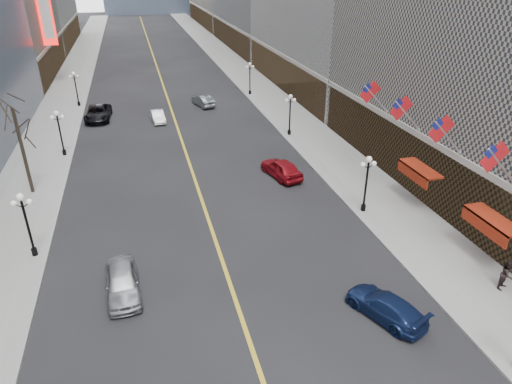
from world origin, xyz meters
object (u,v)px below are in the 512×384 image
streetlamp_west_1 (26,219)px  streetlamp_west_2 (59,128)px  streetlamp_east_2 (290,110)px  car_nb_near (122,282)px  car_sb_far (203,101)px  streetlamp_east_3 (250,75)px  car_nb_mid (158,116)px  streetlamp_east_1 (367,178)px  car_nb_far (98,113)px  car_sb_mid (281,168)px  car_sb_near (386,306)px  streetlamp_west_3 (76,85)px

streetlamp_west_1 → streetlamp_west_2: bearing=90.0°
streetlamp_east_2 → car_nb_near: streetlamp_east_2 is taller
streetlamp_west_2 → car_sb_far: 21.52m
streetlamp_west_1 → car_nb_near: (5.62, -5.32, -2.09)m
streetlamp_east_3 → streetlamp_west_2: size_ratio=1.00×
streetlamp_west_1 → car_nb_mid: (9.80, 26.83, -2.24)m
streetlamp_east_3 → streetlamp_west_1: size_ratio=1.00×
streetlamp_east_1 → car_nb_far: 36.11m
car_sb_mid → car_nb_near: bearing=29.9°
streetlamp_east_1 → streetlamp_west_1: same height
car_sb_far → car_sb_near: bearing=78.3°
car_sb_near → car_nb_far: bearing=-91.1°
streetlamp_east_2 → streetlamp_west_2: size_ratio=1.00×
streetlamp_east_2 → streetlamp_west_3: size_ratio=1.00×
streetlamp_west_1 → car_nb_mid: size_ratio=1.13×
car_nb_far → car_nb_near: bearing=-81.4°
car_nb_far → car_sb_near: 43.67m
streetlamp_west_1 → streetlamp_east_3: bearing=56.8°
streetlamp_east_3 → car_nb_mid: bearing=-146.4°
car_nb_far → car_sb_mid: (16.63, -21.60, -0.01)m
car_nb_mid → car_sb_near: (9.60, -37.77, 0.02)m
streetlamp_east_3 → car_sb_mid: streetlamp_east_3 is taller
streetlamp_east_2 → car_nb_far: bearing=151.2°
streetlamp_east_1 → streetlamp_east_2: size_ratio=1.00×
streetlamp_east_2 → streetlamp_west_2: same height
car_nb_far → car_sb_near: (16.59, -40.40, -0.16)m
streetlamp_west_3 → car_sb_mid: bearing=-55.4°
streetlamp_east_3 → car_sb_near: bearing=-95.1°
car_nb_near → streetlamp_east_3: bearing=63.1°
streetlamp_east_2 → car_sb_far: streetlamp_east_2 is taller
streetlamp_east_1 → car_sb_near: 11.93m
streetlamp_west_3 → car_sb_near: size_ratio=0.96×
streetlamp_west_2 → car_nb_mid: size_ratio=1.13×
car_sb_near → streetlamp_east_2: bearing=-121.7°
streetlamp_west_3 → car_nb_near: (5.62, -41.32, -2.09)m
streetlamp_east_3 → car_nb_mid: streetlamp_east_3 is taller
car_nb_mid → car_sb_far: (6.33, 5.26, 0.08)m
streetlamp_east_3 → streetlamp_west_3: (-23.60, 0.00, 0.00)m
streetlamp_west_2 → car_nb_near: 24.07m
car_sb_near → car_sb_mid: car_sb_mid is taller
streetlamp_east_1 → car_nb_far: size_ratio=0.74×
streetlamp_west_3 → car_sb_far: 16.74m
car_sb_mid → streetlamp_east_3: bearing=-112.1°
streetlamp_east_1 → streetlamp_east_2: 18.00m
streetlamp_east_2 → car_sb_mid: streetlamp_east_2 is taller
car_sb_mid → streetlamp_east_1: bearing=104.3°
streetlamp_east_1 → streetlamp_west_2: 29.68m
streetlamp_east_2 → streetlamp_west_3: bearing=142.7°
streetlamp_east_3 → car_nb_near: streetlamp_east_3 is taller
streetlamp_east_2 → streetlamp_west_2: bearing=180.0°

